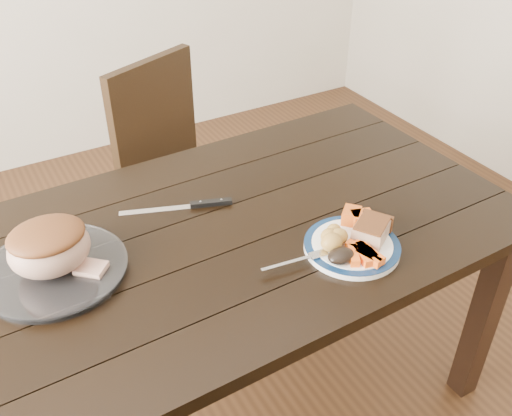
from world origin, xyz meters
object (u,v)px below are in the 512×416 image
pork_slice (371,231)px  fork (300,260)px  serving_platter (56,271)px  dinner_plate (352,247)px  chair_far (178,165)px  roast_joint (49,248)px  carving_knife (197,205)px  dining_table (228,254)px

pork_slice → fork: size_ratio=0.55×
fork → serving_platter: bearing=159.7°
dinner_plate → serving_platter: bearing=157.5°
serving_platter → pork_slice: pork_slice is taller
serving_platter → dinner_plate: bearing=-22.5°
chair_far → roast_joint: 0.97m
serving_platter → fork: (0.53, -0.27, 0.01)m
roast_joint → carving_knife: bearing=11.9°
chair_far → roast_joint: size_ratio=4.82×
chair_far → carving_knife: (-0.18, -0.60, 0.23)m
fork → carving_knife: bearing=113.7°
fork → carving_knife: (-0.11, 0.36, -0.01)m
dinner_plate → serving_platter: (-0.69, 0.28, 0.00)m
dinner_plate → roast_joint: 0.75m
fork → dinner_plate: bearing=2.8°
dinner_plate → fork: size_ratio=1.39×
dining_table → carving_knife: 0.17m
serving_platter → carving_knife: serving_platter is taller
dining_table → serving_platter: size_ratio=4.76×
fork → carving_knife: 0.38m
pork_slice → dinner_plate: bearing=175.2°
dining_table → roast_joint: 0.48m
dining_table → serving_platter: 0.46m
dining_table → chair_far: (0.16, 0.73, -0.13)m
fork → roast_joint: size_ratio=0.92×
dinner_plate → pork_slice: size_ratio=2.54×
dining_table → dinner_plate: size_ratio=6.55×
chair_far → serving_platter: chair_far is taller
dining_table → chair_far: bearing=77.9°
dining_table → dinner_plate: (0.24, -0.24, 0.10)m
fork → carving_knife: size_ratio=0.58×
serving_platter → fork: bearing=-27.2°
roast_joint → chair_far: bearing=48.7°
fork → pork_slice: bearing=2.7°
serving_platter → pork_slice: size_ratio=3.50×
dining_table → carving_knife: carving_knife is taller
serving_platter → roast_joint: bearing=-7.1°
pork_slice → fork: 0.21m
chair_far → pork_slice: chair_far is taller
roast_joint → fork: bearing=-27.2°
fork → roast_joint: bearing=159.7°
dining_table → serving_platter: bearing=174.5°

